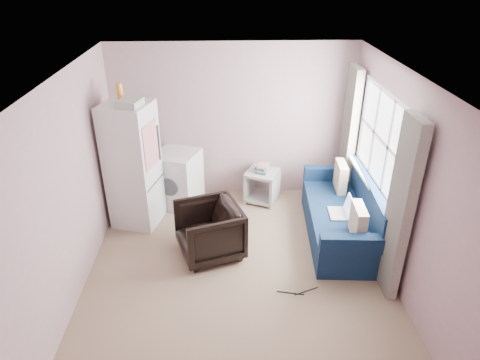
# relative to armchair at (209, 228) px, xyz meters

# --- Properties ---
(room) EXTENTS (3.84, 4.24, 2.54)m
(room) POSITION_rel_armchair_xyz_m (0.39, -0.37, 0.85)
(room) COLOR #8A725A
(room) RESTS_ON ground
(armchair) EXTENTS (0.95, 0.98, 0.81)m
(armchair) POSITION_rel_armchair_xyz_m (0.00, 0.00, 0.00)
(armchair) COLOR black
(armchair) RESTS_ON ground
(fridge) EXTENTS (0.78, 0.77, 2.10)m
(fridge) POSITION_rel_armchair_xyz_m (-1.09, 0.87, 0.53)
(fridge) COLOR silver
(fridge) RESTS_ON ground
(washing_machine) EXTENTS (0.81, 0.81, 0.89)m
(washing_machine) POSITION_rel_armchair_xyz_m (-0.53, 1.37, 0.06)
(washing_machine) COLOR silver
(washing_machine) RESTS_ON ground
(side_table) EXTENTS (0.63, 0.63, 0.66)m
(side_table) POSITION_rel_armchair_xyz_m (0.82, 1.39, -0.09)
(side_table) COLOR gray
(side_table) RESTS_ON ground
(sofa) EXTENTS (1.05, 2.08, 0.90)m
(sofa) POSITION_rel_armchair_xyz_m (1.93, 0.33, -0.07)
(sofa) COLOR #0F2647
(sofa) RESTS_ON ground
(window_dressing) EXTENTS (0.17, 2.62, 2.18)m
(window_dressing) POSITION_rel_armchair_xyz_m (2.15, 0.32, 0.70)
(window_dressing) COLOR white
(window_dressing) RESTS_ON ground
(floor_cables) EXTENTS (0.51, 0.14, 0.01)m
(floor_cables) POSITION_rel_armchair_xyz_m (1.08, -0.81, -0.40)
(floor_cables) COLOR black
(floor_cables) RESTS_ON ground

